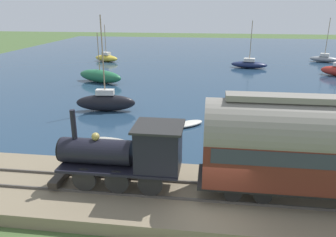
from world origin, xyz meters
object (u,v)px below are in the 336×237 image
Objects in this scene: sailboat_navy at (249,64)px; rowboat_near_shore at (113,141)px; steam_locomotive at (130,152)px; sailboat_green at (100,76)px; sailboat_gray at (324,59)px; rowboat_mid_harbor at (292,154)px; passenger_coach at (322,146)px; rowboat_off_pier at (187,124)px; sailboat_black at (106,102)px; sailboat_yellow at (106,58)px.

sailboat_navy is 2.29× the size of rowboat_near_shore.
sailboat_green is at bearing 21.94° from steam_locomotive.
sailboat_gray is 39.10m from rowboat_mid_harbor.
passenger_coach is 3.62× the size of rowboat_off_pier.
sailboat_black is 7.30m from rowboat_near_shore.
sailboat_gray is (42.54, -21.24, -1.84)m from steam_locomotive.
sailboat_navy is 26.42m from rowboat_off_pier.
sailboat_yellow is at bearing 119.97° from sailboat_gray.
passenger_coach is (-0.00, -7.99, 0.76)m from steam_locomotive.
sailboat_yellow is (38.47, 21.49, -2.55)m from passenger_coach.
sailboat_navy is (-2.91, -22.30, -0.05)m from sailboat_yellow.
sailboat_yellow reaches higher than rowboat_mid_harbor.
sailboat_navy is (35.56, -0.80, -2.60)m from passenger_coach.
sailboat_green is (10.60, 4.10, -0.04)m from sailboat_black.
sailboat_navy reaches higher than rowboat_near_shore.
passenger_coach is at bearing -121.64° from sailboat_green.
steam_locomotive is at bearing 176.75° from sailboat_gray.
sailboat_gray is at bearing -41.41° from rowboat_mid_harbor.
rowboat_mid_harbor is (-32.84, -21.88, -0.41)m from sailboat_yellow.
sailboat_yellow is 0.87× the size of sailboat_navy.
sailboat_navy reaches higher than rowboat_off_pier.
sailboat_navy is (-6.98, 12.45, 0.00)m from sailboat_gray.
sailboat_yellow reaches higher than rowboat_near_shore.
sailboat_yellow is at bearing 29.19° from passenger_coach.
steam_locomotive is 2.19× the size of rowboat_off_pier.
sailboat_black is 2.73× the size of rowboat_near_shore.
sailboat_gray is (42.54, -13.25, -2.60)m from passenger_coach.
steam_locomotive is 0.76× the size of sailboat_black.
passenger_coach is 1.60× the size of sailboat_green.
sailboat_green is 25.27m from rowboat_mid_harbor.
sailboat_yellow is 0.93× the size of sailboat_green.
sailboat_green reaches higher than rowboat_mid_harbor.
sailboat_gray is (29.63, -26.61, -0.25)m from sailboat_black.
passenger_coach is at bearing -174.02° from sailboat_gray.
steam_locomotive is 0.90× the size of sailboat_navy.
sailboat_yellow is 0.73× the size of sailboat_black.
sailboat_black reaches higher than sailboat_green.
sailboat_gray reaches higher than rowboat_near_shore.
sailboat_yellow is at bearing 30.69° from rowboat_near_shore.
passenger_coach is at bearing -130.28° from sailboat_yellow.
rowboat_near_shore is (-29.43, 11.55, -0.37)m from sailboat_navy.
sailboat_green is 2.26× the size of rowboat_off_pier.
passenger_coach is 18.73m from sailboat_black.
sailboat_gray is 3.34× the size of rowboat_mid_harbor.
rowboat_near_shore is (-17.38, -6.71, -0.58)m from sailboat_green.
sailboat_green is at bearing 145.07° from sailboat_gray.
passenger_coach is 1.26× the size of sailboat_black.
rowboat_mid_harbor is (5.63, -0.38, -2.96)m from passenger_coach.
sailboat_navy is 29.94m from rowboat_mid_harbor.
sailboat_green is at bearing 36.61° from passenger_coach.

